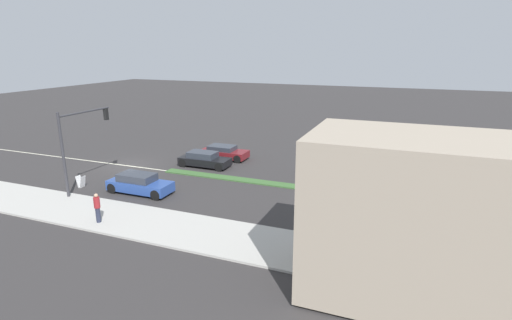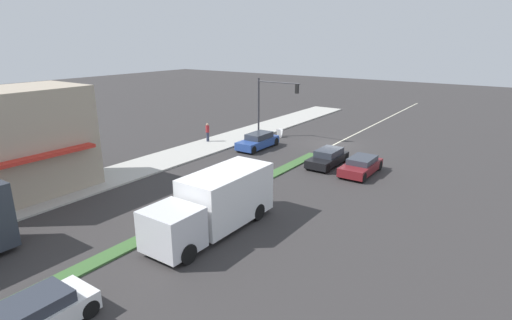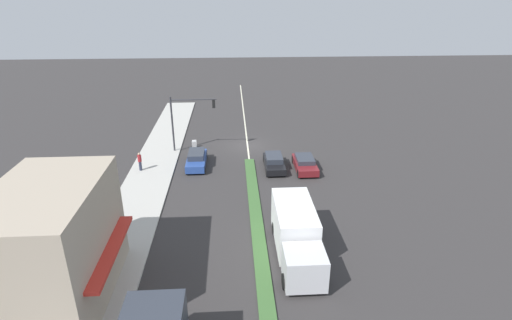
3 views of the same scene
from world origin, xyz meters
name	(u,v)px [view 2 (image 2 of 3)]	position (x,y,z in m)	size (l,w,h in m)	color
ground_plane	(200,211)	(0.00, 18.00, 0.00)	(160.00, 160.00, 0.00)	#333030
sidewalk_right	(96,181)	(9.00, 18.50, 0.06)	(4.00, 73.00, 0.12)	#B2AFA8
median_strip	(41,289)	(0.00, 27.00, 0.05)	(0.90, 46.00, 0.10)	#3D6633
lane_marking_center	(334,145)	(0.00, 0.00, 0.00)	(0.16, 60.00, 0.01)	beige
building_corner_store	(15,142)	(10.73, 22.37, 3.33)	(5.68, 8.08, 6.42)	tan
traffic_signal_main	(271,98)	(6.12, 1.25, 3.90)	(4.59, 0.34, 5.60)	#333338
pedestrian	(208,132)	(10.00, 6.04, 1.02)	(0.34, 0.34, 1.70)	#282D42
warning_aframe_sign	(280,133)	(5.60, 0.44, 0.43)	(0.45, 0.53, 0.84)	silver
delivery_truck	(216,203)	(-2.20, 19.19, 1.47)	(2.44, 7.50, 2.87)	silver
sedan_maroon	(361,166)	(-5.00, 6.55, 0.59)	(1.86, 4.21, 1.20)	maroon
coupe_blue	(258,141)	(5.00, 5.04, 0.66)	(1.73, 4.47, 1.36)	#284793
suv_black	(328,158)	(-2.20, 6.11, 0.61)	(1.76, 4.26, 1.26)	black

